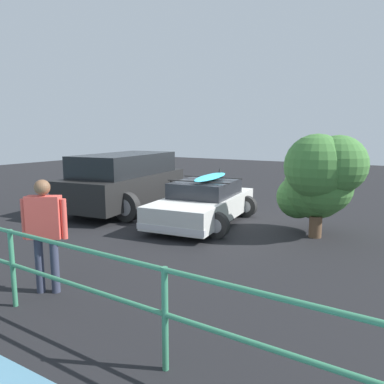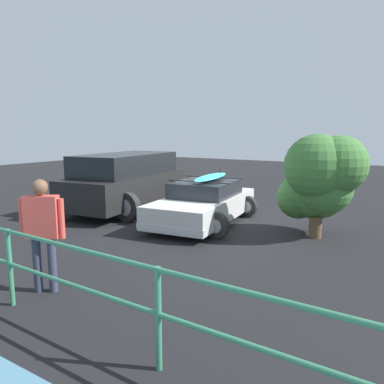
# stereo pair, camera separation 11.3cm
# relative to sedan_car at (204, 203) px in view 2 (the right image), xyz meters

# --- Properties ---
(ground_plane) EXTENTS (44.00, 44.00, 0.02)m
(ground_plane) POSITION_rel_sedan_car_xyz_m (-0.07, -0.07, -0.58)
(ground_plane) COLOR black
(ground_plane) RESTS_ON ground
(sedan_car) EXTENTS (2.64, 4.22, 1.44)m
(sedan_car) POSITION_rel_sedan_car_xyz_m (0.00, 0.00, 0.00)
(sedan_car) COLOR silver
(sedan_car) RESTS_ON ground
(suv_car) EXTENTS (3.10, 4.96, 1.81)m
(suv_car) POSITION_rel_sedan_car_xyz_m (3.03, -0.26, 0.38)
(suv_car) COLOR black
(suv_car) RESTS_ON ground
(person_bystander) EXTENTS (0.61, 0.44, 1.79)m
(person_bystander) POSITION_rel_sedan_car_xyz_m (-0.14, 5.25, 0.51)
(person_bystander) COLOR #33384C
(person_bystander) RESTS_ON ground
(railing_fence) EXTENTS (10.93, 0.40, 1.14)m
(railing_fence) POSITION_rel_sedan_car_xyz_m (-0.12, 5.82, 0.22)
(railing_fence) COLOR #387F5B
(railing_fence) RESTS_ON ground
(bush_near_left) EXTENTS (2.18, 2.07, 2.46)m
(bush_near_left) POSITION_rel_sedan_car_xyz_m (-3.02, -0.19, 0.88)
(bush_near_left) COLOR brown
(bush_near_left) RESTS_ON ground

